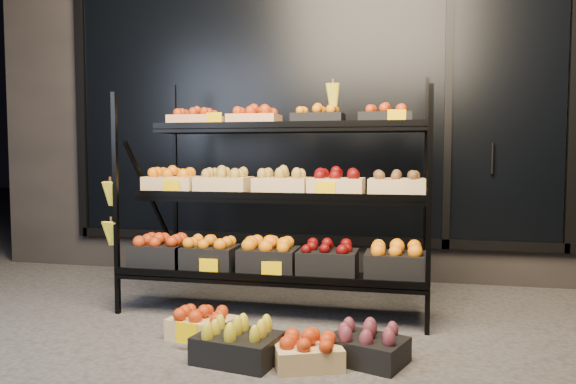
% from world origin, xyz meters
% --- Properties ---
extents(ground, '(24.00, 24.00, 0.00)m').
position_xyz_m(ground, '(0.00, 0.00, 0.00)').
color(ground, '#514F4C').
rests_on(ground, ground).
extents(building, '(6.00, 2.08, 3.50)m').
position_xyz_m(building, '(0.00, 2.59, 1.75)').
color(building, '#2D2826').
rests_on(building, ground).
extents(display_rack, '(2.18, 1.02, 1.72)m').
position_xyz_m(display_rack, '(-0.01, 0.60, 0.79)').
color(display_rack, black).
rests_on(display_rack, ground).
extents(tag_floor_a, '(0.13, 0.01, 0.12)m').
position_xyz_m(tag_floor_a, '(-0.28, -0.40, 0.06)').
color(tag_floor_a, '#EFBB00').
rests_on(tag_floor_a, ground).
extents(floor_crate_left, '(0.41, 0.34, 0.19)m').
position_xyz_m(floor_crate_left, '(-0.28, -0.17, 0.09)').
color(floor_crate_left, '#DDBC7F').
rests_on(floor_crate_left, ground).
extents(floor_crate_midleft, '(0.47, 0.38, 0.21)m').
position_xyz_m(floor_crate_midleft, '(0.04, -0.48, 0.10)').
color(floor_crate_midleft, black).
rests_on(floor_crate_midleft, ground).
extents(floor_crate_midright, '(0.40, 0.35, 0.18)m').
position_xyz_m(floor_crate_midright, '(0.42, -0.48, 0.08)').
color(floor_crate_midright, '#DDBC7F').
rests_on(floor_crate_midright, ground).
extents(floor_crate_right, '(0.46, 0.40, 0.20)m').
position_xyz_m(floor_crate_right, '(0.71, -0.35, 0.09)').
color(floor_crate_right, black).
rests_on(floor_crate_right, ground).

